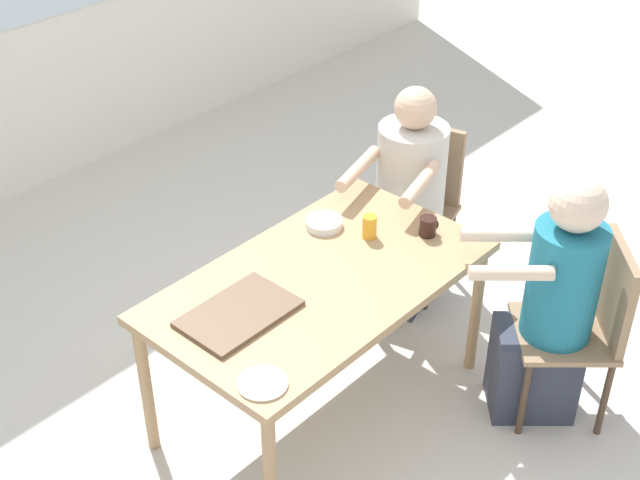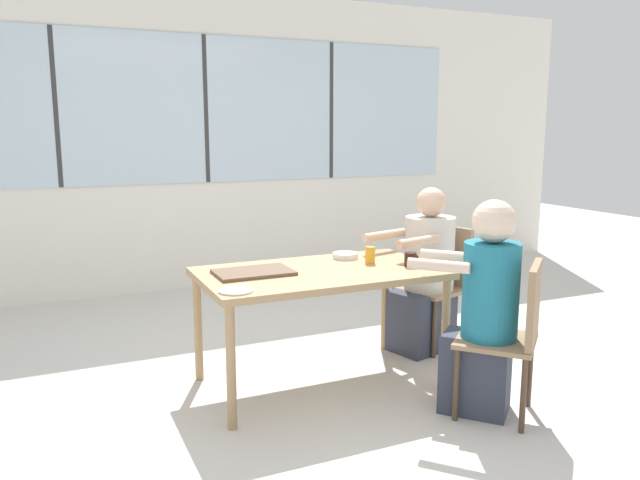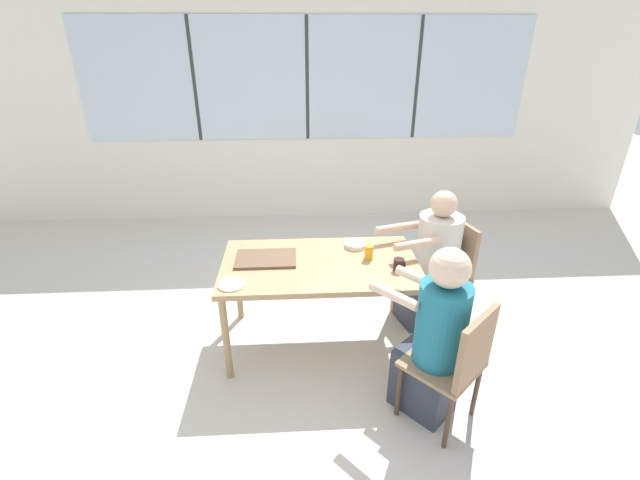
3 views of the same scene
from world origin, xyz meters
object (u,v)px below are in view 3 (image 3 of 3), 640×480
person_woman_green_shirt (432,266)px  bowl_white_shallow (355,244)px  person_man_blue_shirt (434,342)px  coffee_mug (399,264)px  chair_for_woman_green_shirt (450,263)px  chair_for_man_blue_shirt (458,360)px  juice_glass (369,252)px

person_woman_green_shirt → bowl_white_shallow: bearing=75.9°
person_woman_green_shirt → person_man_blue_shirt: (-0.28, -0.97, 0.04)m
coffee_mug → chair_for_woman_green_shirt: bearing=39.0°
person_woman_green_shirt → chair_for_man_blue_shirt: bearing=155.7°
coffee_mug → bowl_white_shallow: size_ratio=0.52×
coffee_mug → juice_glass: bearing=136.2°
chair_for_man_blue_shirt → bowl_white_shallow: (-0.46, 1.07, 0.22)m
person_man_blue_shirt → person_woman_green_shirt: bearing=32.0°
bowl_white_shallow → chair_for_woman_green_shirt: bearing=4.2°
bowl_white_shallow → juice_glass: bearing=-70.3°
chair_for_woman_green_shirt → bowl_white_shallow: 0.83m
person_man_blue_shirt → coffee_mug: size_ratio=13.65×
chair_for_man_blue_shirt → person_woman_green_shirt: (0.17, 1.09, 0.00)m
person_woman_green_shirt → coffee_mug: (-0.38, -0.39, 0.24)m
person_woman_green_shirt → bowl_white_shallow: size_ratio=6.90×
chair_for_man_blue_shirt → juice_glass: bearing=72.2°
chair_for_woman_green_shirt → chair_for_man_blue_shirt: size_ratio=1.00×
chair_for_woman_green_shirt → coffee_mug: chair_for_woman_green_shirt is taller
person_man_blue_shirt → coffee_mug: person_man_blue_shirt is taller
person_woman_green_shirt → coffee_mug: size_ratio=13.26×
coffee_mug → bowl_white_shallow: (-0.26, 0.38, -0.03)m
coffee_mug → bowl_white_shallow: bearing=124.2°
chair_for_man_blue_shirt → chair_for_woman_green_shirt: bearing=31.7°
chair_for_woman_green_shirt → coffee_mug: (-0.54, -0.43, 0.25)m
person_man_blue_shirt → chair_for_man_blue_shirt: bearing=-90.0°
chair_for_man_blue_shirt → bowl_white_shallow: 1.19m
person_man_blue_shirt → juice_glass: (-0.28, 0.75, 0.22)m
person_woman_green_shirt → bowl_white_shallow: person_woman_green_shirt is taller
chair_for_man_blue_shirt → juice_glass: (-0.39, 0.87, 0.26)m
chair_for_woman_green_shirt → juice_glass: chair_for_woman_green_shirt is taller
juice_glass → bowl_white_shallow: juice_glass is taller
chair_for_man_blue_shirt → person_woman_green_shirt: 1.10m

